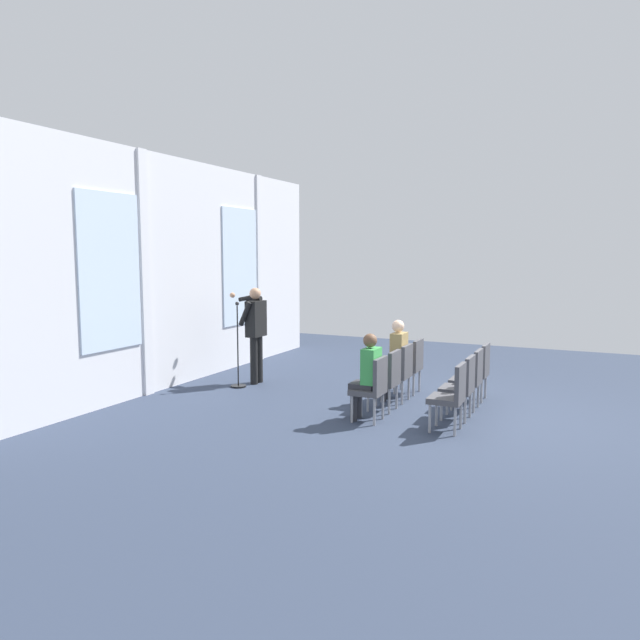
{
  "coord_description": "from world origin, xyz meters",
  "views": [
    {
      "loc": [
        -8.77,
        -1.58,
        2.41
      ],
      "look_at": [
        0.15,
        2.66,
        1.3
      ],
      "focal_mm": 33.11,
      "sensor_mm": 36.0,
      "label": 1
    }
  ],
  "objects_px": {
    "audience_r0_c2": "(396,356)",
    "chair_r0_c0": "(373,385)",
    "speaker": "(255,328)",
    "chair_r0_c2": "(400,369)",
    "chair_r1_c0": "(452,393)",
    "chair_r0_c3": "(412,363)",
    "chair_r1_c3": "(478,368)",
    "mic_stand": "(238,369)",
    "chair_r1_c2": "(471,375)",
    "chair_r0_c1": "(387,377)",
    "audience_r0_c0": "(367,372)",
    "chair_r1_c1": "(462,384)"
  },
  "relations": [
    {
      "from": "chair_r1_c1",
      "to": "chair_r1_c2",
      "type": "bearing_deg",
      "value": 0.0
    },
    {
      "from": "speaker",
      "to": "chair_r0_c0",
      "type": "distance_m",
      "value": 3.25
    },
    {
      "from": "audience_r0_c0",
      "to": "chair_r1_c0",
      "type": "height_order",
      "value": "audience_r0_c0"
    },
    {
      "from": "chair_r0_c0",
      "to": "chair_r0_c1",
      "type": "height_order",
      "value": "same"
    },
    {
      "from": "chair_r1_c2",
      "to": "speaker",
      "type": "bearing_deg",
      "value": 87.56
    },
    {
      "from": "chair_r0_c3",
      "to": "chair_r1_c3",
      "type": "distance_m",
      "value": 1.13
    },
    {
      "from": "chair_r0_c2",
      "to": "chair_r1_c2",
      "type": "xyz_separation_m",
      "value": [
        0.0,
        -1.13,
        0.0
      ]
    },
    {
      "from": "chair_r0_c0",
      "to": "chair_r1_c2",
      "type": "xyz_separation_m",
      "value": [
        1.28,
        -1.13,
        0.0
      ]
    },
    {
      "from": "audience_r0_c0",
      "to": "chair_r0_c1",
      "type": "distance_m",
      "value": 0.67
    },
    {
      "from": "chair_r1_c0",
      "to": "chair_r1_c2",
      "type": "bearing_deg",
      "value": 0.0
    },
    {
      "from": "chair_r0_c1",
      "to": "audience_r0_c0",
      "type": "bearing_deg",
      "value": 172.57
    },
    {
      "from": "audience_r0_c2",
      "to": "chair_r0_c0",
      "type": "bearing_deg",
      "value": -176.42
    },
    {
      "from": "chair_r0_c0",
      "to": "chair_r1_c1",
      "type": "height_order",
      "value": "same"
    },
    {
      "from": "chair_r1_c2",
      "to": "chair_r0_c3",
      "type": "bearing_deg",
      "value": 60.5
    },
    {
      "from": "chair_r0_c2",
      "to": "chair_r0_c0",
      "type": "bearing_deg",
      "value": 180.0
    },
    {
      "from": "chair_r1_c0",
      "to": "chair_r1_c1",
      "type": "xyz_separation_m",
      "value": [
        0.64,
        0.0,
        0.0
      ]
    },
    {
      "from": "chair_r0_c0",
      "to": "chair_r1_c0",
      "type": "distance_m",
      "value": 1.13
    },
    {
      "from": "mic_stand",
      "to": "chair_r1_c3",
      "type": "bearing_deg",
      "value": -77.82
    },
    {
      "from": "mic_stand",
      "to": "audience_r0_c2",
      "type": "xyz_separation_m",
      "value": [
        0.25,
        -2.89,
        0.41
      ]
    },
    {
      "from": "chair_r1_c0",
      "to": "chair_r0_c1",
      "type": "bearing_deg",
      "value": 60.5
    },
    {
      "from": "chair_r0_c1",
      "to": "chair_r1_c2",
      "type": "distance_m",
      "value": 1.3
    },
    {
      "from": "chair_r0_c1",
      "to": "chair_r1_c3",
      "type": "relative_size",
      "value": 1.0
    },
    {
      "from": "speaker",
      "to": "audience_r0_c2",
      "type": "relative_size",
      "value": 1.33
    },
    {
      "from": "speaker",
      "to": "chair_r1_c3",
      "type": "distance_m",
      "value": 4.05
    },
    {
      "from": "chair_r0_c1",
      "to": "chair_r1_c0",
      "type": "bearing_deg",
      "value": -119.5
    },
    {
      "from": "speaker",
      "to": "chair_r0_c3",
      "type": "distance_m",
      "value": 2.94
    },
    {
      "from": "chair_r0_c3",
      "to": "audience_r0_c0",
      "type": "bearing_deg",
      "value": 177.51
    },
    {
      "from": "chair_r0_c0",
      "to": "chair_r1_c1",
      "type": "relative_size",
      "value": 1.0
    },
    {
      "from": "chair_r0_c1",
      "to": "chair_r0_c2",
      "type": "bearing_deg",
      "value": 0.0
    },
    {
      "from": "chair_r0_c1",
      "to": "chair_r0_c3",
      "type": "relative_size",
      "value": 1.0
    },
    {
      "from": "chair_r0_c2",
      "to": "chair_r1_c2",
      "type": "distance_m",
      "value": 1.13
    },
    {
      "from": "chair_r0_c1",
      "to": "chair_r1_c0",
      "type": "relative_size",
      "value": 1.0
    },
    {
      "from": "speaker",
      "to": "chair_r0_c2",
      "type": "height_order",
      "value": "speaker"
    },
    {
      "from": "chair_r0_c0",
      "to": "chair_r1_c2",
      "type": "bearing_deg",
      "value": -41.47
    },
    {
      "from": "speaker",
      "to": "mic_stand",
      "type": "distance_m",
      "value": 0.83
    },
    {
      "from": "speaker",
      "to": "chair_r0_c1",
      "type": "xyz_separation_m",
      "value": [
        -0.81,
        -2.86,
        -0.51
      ]
    },
    {
      "from": "speaker",
      "to": "chair_r0_c0",
      "type": "bearing_deg",
      "value": -116.94
    },
    {
      "from": "speaker",
      "to": "chair_r1_c2",
      "type": "xyz_separation_m",
      "value": [
        -0.17,
        -3.99,
        -0.51
      ]
    },
    {
      "from": "mic_stand",
      "to": "audience_r0_c2",
      "type": "relative_size",
      "value": 1.16
    },
    {
      "from": "chair_r0_c2",
      "to": "chair_r1_c0",
      "type": "height_order",
      "value": "same"
    },
    {
      "from": "chair_r0_c3",
      "to": "speaker",
      "type": "bearing_deg",
      "value": 99.36
    },
    {
      "from": "audience_r0_c2",
      "to": "chair_r0_c3",
      "type": "relative_size",
      "value": 1.43
    },
    {
      "from": "speaker",
      "to": "chair_r1_c3",
      "type": "height_order",
      "value": "speaker"
    },
    {
      "from": "chair_r1_c1",
      "to": "chair_r1_c2",
      "type": "distance_m",
      "value": 0.64
    },
    {
      "from": "audience_r0_c0",
      "to": "chair_r0_c3",
      "type": "relative_size",
      "value": 1.36
    },
    {
      "from": "chair_r0_c0",
      "to": "chair_r0_c3",
      "type": "relative_size",
      "value": 1.0
    },
    {
      "from": "chair_r0_c3",
      "to": "chair_r1_c0",
      "type": "bearing_deg",
      "value": -149.49
    },
    {
      "from": "mic_stand",
      "to": "audience_r0_c0",
      "type": "xyz_separation_m",
      "value": [
        -1.04,
        -2.89,
        0.38
      ]
    },
    {
      "from": "mic_stand",
      "to": "chair_r0_c0",
      "type": "distance_m",
      "value": 3.16
    },
    {
      "from": "mic_stand",
      "to": "chair_r1_c3",
      "type": "distance_m",
      "value": 4.21
    }
  ]
}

